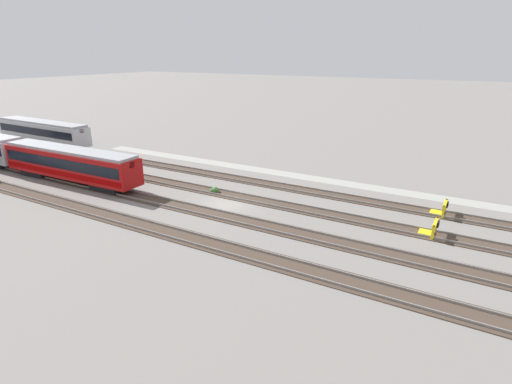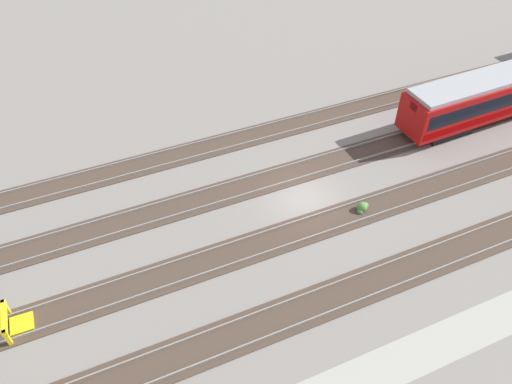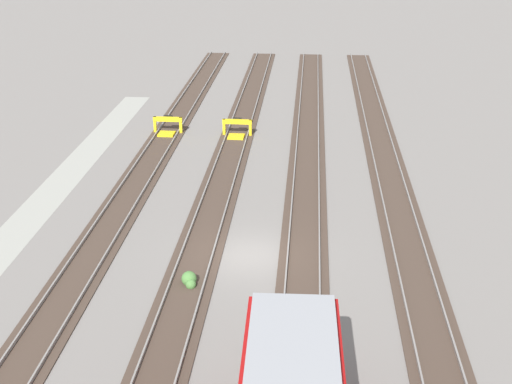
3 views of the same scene
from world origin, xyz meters
TOP-DOWN VIEW (x-y plane):
  - ground_plane at (0.00, 0.00)m, footprint 400.00×400.00m
  - service_walkway at (0.00, -11.56)m, footprint 54.00×2.00m
  - rail_track_nearest at (0.00, -7.22)m, footprint 90.00×2.23m
  - rail_track_near_inner at (0.00, -2.41)m, footprint 90.00×2.24m
  - rail_track_middle at (0.00, 2.41)m, footprint 90.00×2.24m
  - rail_track_far_inner at (0.00, 7.22)m, footprint 90.00×2.23m
  - subway_car_front_row_right_inner at (18.19, 2.37)m, footprint 18.06×3.24m
  - bumper_stop_near_inner_track at (-17.27, -2.41)m, footprint 1.36×2.01m
  - weed_clump at (2.82, -2.34)m, footprint 0.92×0.70m

SIDE VIEW (x-z plane):
  - ground_plane at x=0.00m, z-range 0.00..0.00m
  - service_walkway at x=0.00m, z-range 0.00..0.01m
  - rail_track_nearest at x=0.00m, z-range -0.06..0.15m
  - rail_track_near_inner at x=0.00m, z-range -0.06..0.15m
  - rail_track_middle at x=0.00m, z-range -0.06..0.15m
  - rail_track_far_inner at x=0.00m, z-range -0.06..0.15m
  - weed_clump at x=2.82m, z-range -0.08..0.56m
  - bumper_stop_near_inner_track at x=-17.27m, z-range -0.10..1.12m
  - subway_car_front_row_right_inner at x=18.19m, z-range 0.19..3.89m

